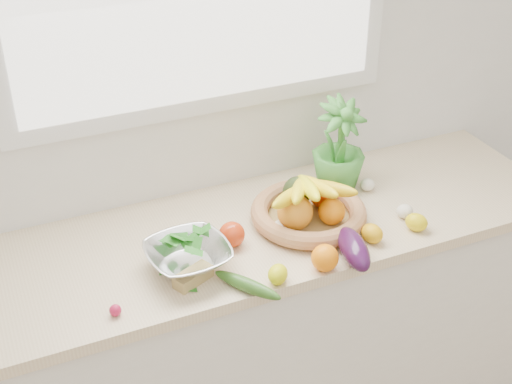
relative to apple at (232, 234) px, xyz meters
name	(u,v)px	position (x,y,z in m)	size (l,w,h in m)	color
back_wall	(202,68)	(0.05, 0.36, 0.41)	(4.50, 0.02, 2.70)	white
counter_cabinet	(241,340)	(0.05, 0.06, -0.51)	(2.20, 0.58, 0.86)	silver
countertop	(239,237)	(0.05, 0.06, -0.06)	(2.24, 0.62, 0.04)	beige
orange_loose	(325,258)	(0.21, -0.22, 0.00)	(0.08, 0.08, 0.08)	orange
lemon_a	(372,233)	(0.41, -0.16, -0.01)	(0.06, 0.08, 0.06)	#E7A50C
lemon_b	(278,274)	(0.05, -0.22, -0.01)	(0.06, 0.07, 0.06)	yellow
lemon_c	(416,222)	(0.57, -0.16, -0.01)	(0.06, 0.07, 0.06)	yellow
apple	(232,234)	(0.00, 0.00, 0.00)	(0.08, 0.08, 0.08)	red
ginger	(193,277)	(-0.17, -0.12, -0.02)	(0.12, 0.05, 0.04)	tan
garlic_a	(281,226)	(0.17, 0.00, -0.02)	(0.05, 0.05, 0.04)	silver
garlic_b	(367,185)	(0.56, 0.11, -0.02)	(0.05, 0.05, 0.04)	white
garlic_c	(405,211)	(0.58, -0.08, -0.02)	(0.05, 0.05, 0.05)	silver
eggplant	(354,249)	(0.31, -0.22, 0.00)	(0.08, 0.21, 0.08)	#310E35
cucumber	(247,285)	(-0.04, -0.22, -0.02)	(0.04, 0.22, 0.04)	#285719
radish	(115,310)	(-0.41, -0.17, -0.02)	(0.03, 0.03, 0.03)	#B5163E
potted_herb	(339,145)	(0.48, 0.19, 0.12)	(0.19, 0.19, 0.33)	green
fruit_basket	(308,207)	(0.28, 0.02, 0.01)	(0.46, 0.46, 0.19)	tan
colander_with_spinach	(188,252)	(-0.16, -0.06, 0.02)	(0.27, 0.27, 0.13)	silver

